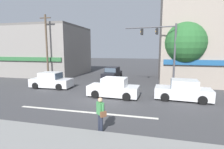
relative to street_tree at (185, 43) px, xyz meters
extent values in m
plane|color=#3D3D3F|center=(-7.04, -5.79, -4.50)|extent=(120.00, 120.00, 0.00)
cube|color=silver|center=(-7.04, -9.29, -4.49)|extent=(9.00, 0.24, 0.01)
cube|color=gray|center=(-19.96, 5.27, -1.02)|extent=(12.36, 9.35, 6.96)
cube|color=#2D6638|center=(-19.96, 0.49, -1.90)|extent=(11.74, 0.24, 0.50)
cube|color=#635F5B|center=(-19.96, 5.27, 2.61)|extent=(12.36, 9.35, 0.30)
cube|color=gray|center=(3.21, 4.37, 0.98)|extent=(11.01, 9.97, 10.96)
cube|color=#1E5184|center=(3.21, -0.71, -1.90)|extent=(10.46, 0.24, 0.50)
cylinder|color=#4C3823|center=(0.00, 0.00, -3.02)|extent=(0.32, 0.32, 2.95)
sphere|color=#28602D|center=(0.00, 0.00, 0.01)|extent=(4.16, 4.16, 4.16)
cylinder|color=brown|center=(-15.57, -0.20, -0.54)|extent=(0.22, 0.22, 7.92)
cube|color=#473828|center=(-15.57, -0.20, 3.02)|extent=(1.40, 0.12, 0.10)
cylinder|color=brown|center=(0.57, 0.44, -0.92)|extent=(0.22, 0.22, 7.15)
cube|color=#473828|center=(0.57, 0.44, 2.25)|extent=(1.40, 0.12, 0.10)
cylinder|color=#47474C|center=(-1.07, -1.67, -1.40)|extent=(0.18, 0.18, 6.20)
cylinder|color=#47474C|center=(-3.46, -1.38, 1.45)|extent=(4.78, 0.70, 0.12)
cube|color=black|center=(-2.74, -1.47, 1.05)|extent=(0.23, 0.26, 0.60)
sphere|color=black|center=(-2.86, -1.45, 1.23)|extent=(0.12, 0.12, 0.12)
sphere|color=orange|center=(-2.86, -1.45, 1.05)|extent=(0.12, 0.12, 0.12)
sphere|color=black|center=(-2.86, -1.45, 0.87)|extent=(0.12, 0.12, 0.12)
cube|color=black|center=(-4.17, -1.30, 1.05)|extent=(0.23, 0.26, 0.60)
sphere|color=black|center=(-4.29, -1.28, 1.23)|extent=(0.12, 0.12, 0.12)
sphere|color=orange|center=(-4.29, -1.28, 1.05)|extent=(0.12, 0.12, 0.12)
sphere|color=black|center=(-4.29, -1.28, 0.87)|extent=(0.12, 0.12, 0.12)
cube|color=silver|center=(-6.07, -5.41, -3.96)|extent=(4.18, 1.89, 0.80)
cube|color=silver|center=(-5.97, -5.41, -3.24)|extent=(1.97, 1.65, 0.64)
cube|color=#475666|center=(-6.94, -5.36, -3.24)|extent=(0.13, 1.44, 0.54)
cylinder|color=black|center=(-7.38, -6.19, -4.18)|extent=(0.65, 0.21, 0.64)
cylinder|color=black|center=(-7.30, -4.50, -4.18)|extent=(0.65, 0.21, 0.64)
cylinder|color=black|center=(-4.84, -6.31, -4.18)|extent=(0.65, 0.21, 0.64)
cylinder|color=black|center=(-4.76, -4.62, -4.18)|extent=(0.65, 0.21, 0.64)
cube|color=silver|center=(-0.70, -5.01, -3.96)|extent=(4.21, 1.99, 0.80)
cube|color=silver|center=(-0.60, -5.01, -3.24)|extent=(2.01, 1.69, 0.64)
cube|color=#475666|center=(-1.57, -4.94, -3.24)|extent=(0.16, 1.44, 0.54)
cylinder|color=black|center=(-2.03, -5.76, -4.18)|extent=(0.65, 0.23, 0.64)
cylinder|color=black|center=(-1.91, -4.07, -4.18)|extent=(0.65, 0.23, 0.64)
cylinder|color=black|center=(0.50, -5.95, -4.18)|extent=(0.65, 0.23, 0.64)
cylinder|color=black|center=(0.63, -4.25, -4.18)|extent=(0.65, 0.23, 0.64)
cube|color=black|center=(-8.20, 2.82, -3.96)|extent=(1.89, 4.18, 0.80)
cube|color=black|center=(-8.20, 2.92, -3.24)|extent=(1.65, 1.97, 0.64)
cube|color=#475666|center=(-8.24, 1.95, -3.24)|extent=(1.44, 0.13, 0.54)
cylinder|color=black|center=(-7.41, 1.51, -4.18)|extent=(0.21, 0.65, 0.64)
cylinder|color=black|center=(-9.11, 1.59, -4.18)|extent=(0.21, 0.65, 0.64)
cylinder|color=black|center=(-7.29, 4.05, -4.18)|extent=(0.21, 0.65, 0.64)
cylinder|color=black|center=(-8.99, 4.13, -4.18)|extent=(0.21, 0.65, 0.64)
cube|color=silver|center=(-12.92, -3.63, -3.96)|extent=(4.13, 1.78, 0.80)
cube|color=silver|center=(-13.02, -3.63, -3.24)|extent=(1.93, 1.60, 0.64)
cube|color=#475666|center=(-12.05, -3.61, -3.24)|extent=(0.09, 1.44, 0.54)
cylinder|color=black|center=(-11.67, -2.75, -4.18)|extent=(0.64, 0.19, 0.64)
cylinder|color=black|center=(-11.63, -4.45, -4.18)|extent=(0.64, 0.19, 0.64)
cylinder|color=black|center=(-14.21, -2.80, -4.18)|extent=(0.64, 0.19, 0.64)
cylinder|color=black|center=(-14.17, -4.50, -4.18)|extent=(0.64, 0.19, 0.64)
cylinder|color=#232838|center=(-5.31, -11.49, -4.07)|extent=(0.14, 0.14, 0.86)
cylinder|color=#232838|center=(-5.18, -11.61, -4.07)|extent=(0.14, 0.14, 0.86)
cube|color=#3F8C4C|center=(-5.24, -11.55, -3.35)|extent=(0.42, 0.40, 0.58)
sphere|color=tan|center=(-5.24, -11.55, -2.94)|extent=(0.22, 0.22, 0.22)
cylinder|color=#3F8C4C|center=(-5.43, -11.39, -3.35)|extent=(0.09, 0.09, 0.56)
cylinder|color=#3F8C4C|center=(-5.06, -11.70, -3.35)|extent=(0.09, 0.09, 0.56)
cube|color=brown|center=(-5.03, -11.79, -3.52)|extent=(0.27, 0.29, 0.24)
camera|label=1|loc=(-2.85, -18.99, -0.62)|focal=28.00mm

